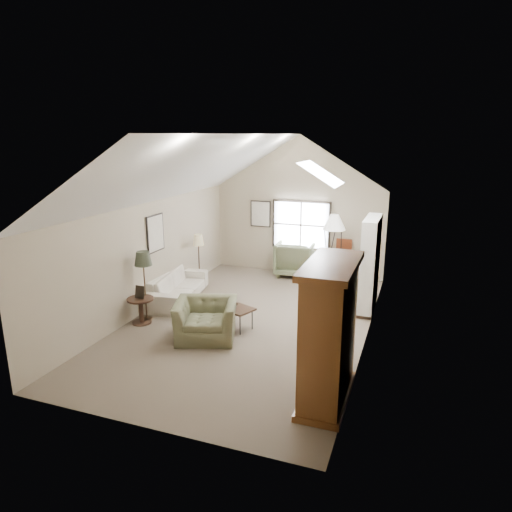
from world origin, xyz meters
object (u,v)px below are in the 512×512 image
(side_chair, at_px, (341,260))
(armoire, at_px, (329,333))
(armchair_far, at_px, (295,259))
(armchair_near, at_px, (206,320))
(side_table, at_px, (141,311))
(sofa, at_px, (178,286))
(coffee_table, at_px, (233,317))

(side_chair, bearing_deg, armoire, -76.04)
(armchair_far, bearing_deg, armchair_near, 79.70)
(armoire, bearing_deg, armchair_near, 153.63)
(side_table, distance_m, side_chair, 5.79)
(sofa, relative_size, coffee_table, 2.50)
(sofa, bearing_deg, armchair_far, -45.82)
(armoire, xyz_separation_m, armchair_far, (-2.16, 6.10, -0.60))
(armchair_near, height_order, side_chair, side_chair)
(armchair_far, distance_m, coffee_table, 4.09)
(sofa, distance_m, side_table, 1.60)
(sofa, height_order, coffee_table, sofa)
(sofa, xyz_separation_m, armchair_far, (2.22, 2.96, 0.16))
(armoire, relative_size, side_chair, 1.92)
(armoire, distance_m, armchair_near, 3.12)
(armchair_near, relative_size, side_chair, 1.04)
(armoire, xyz_separation_m, side_chair, (-0.82, 6.10, -0.53))
(coffee_table, distance_m, side_chair, 4.39)
(coffee_table, distance_m, side_table, 2.02)
(side_table, bearing_deg, armoire, -19.38)
(armoire, relative_size, coffee_table, 2.40)
(side_chair, bearing_deg, armchair_near, -105.52)
(sofa, relative_size, armchair_far, 2.09)
(armchair_far, xyz_separation_m, side_chair, (1.33, 0.00, 0.07))
(armoire, distance_m, armchair_far, 6.50)
(armchair_far, bearing_deg, sofa, 49.58)
(sofa, height_order, side_chair, side_chair)
(coffee_table, xyz_separation_m, side_chair, (1.60, 4.08, 0.34))
(coffee_table, bearing_deg, armchair_near, -113.98)
(armchair_near, distance_m, armchair_far, 4.79)
(armchair_near, bearing_deg, side_table, 154.83)
(armchair_near, xyz_separation_m, side_chair, (1.90, 4.75, 0.18))
(armchair_far, height_order, coffee_table, armchair_far)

